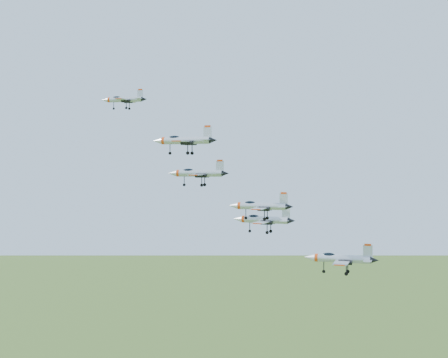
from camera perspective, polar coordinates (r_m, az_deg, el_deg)
The scene contains 6 objects.
jet_lead at distance 155.24m, azimuth -9.18°, elevation 7.19°, with size 11.43×9.77×3.14m.
jet_left_high at distance 131.69m, azimuth -2.45°, elevation 0.54°, with size 13.18×11.23×3.59m.
jet_right_high at distance 115.41m, azimuth -3.70°, elevation 3.55°, with size 12.64×10.66×3.40m.
jet_left_low at distance 130.70m, azimuth 3.59°, elevation -3.72°, with size 13.66×11.41×3.65m.
jet_right_low at distance 109.48m, azimuth 3.29°, elevation -2.47°, with size 11.64×9.82×3.14m.
jet_trail at distance 115.74m, azimuth 10.55°, elevation -7.15°, with size 13.45×11.35×3.62m.
Camera 1 is at (69.82, -109.20, 148.41)m, focal length 50.00 mm.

